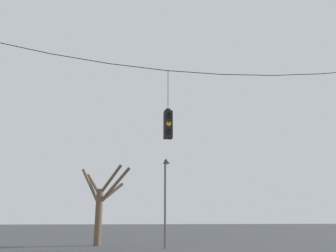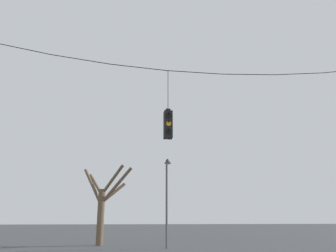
# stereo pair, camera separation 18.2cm
# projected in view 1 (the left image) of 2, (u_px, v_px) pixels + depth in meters

# --- Properties ---
(span_wire) EXTENTS (16.93, 0.03, 0.80)m
(span_wire) POSITION_uv_depth(u_px,v_px,m) (195.00, 67.00, 14.26)
(span_wire) COLOR black
(traffic_light_near_left_pole) EXTENTS (0.34, 0.58, 2.99)m
(traffic_light_near_left_pole) POSITION_uv_depth(u_px,v_px,m) (168.00, 124.00, 13.35)
(traffic_light_near_left_pole) COLOR black
(street_lamp) EXTENTS (0.40, 0.71, 4.94)m
(street_lamp) POSITION_uv_depth(u_px,v_px,m) (166.00, 186.00, 18.72)
(street_lamp) COLOR #515156
(street_lamp) RESTS_ON ground_plane
(bare_tree) EXTENTS (3.29, 2.44, 4.98)m
(bare_tree) POSITION_uv_depth(u_px,v_px,m) (101.00, 203.00, 20.78)
(bare_tree) COLOR brown
(bare_tree) RESTS_ON ground_plane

